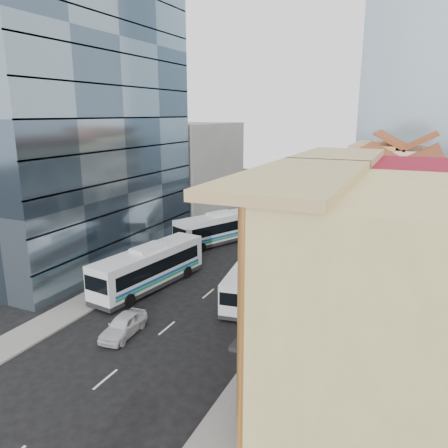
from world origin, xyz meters
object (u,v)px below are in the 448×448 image
at_px(shophouse_tan, 365,301).
at_px(bus_left_near, 149,266).
at_px(bus_right, 248,280).
at_px(office_tower, 76,118).
at_px(sedan_left, 124,325).
at_px(bus_left_far, 220,227).

xyz_separation_m(shophouse_tan, bus_left_near, (-19.50, 9.16, -4.00)).
height_order(bus_left_near, bus_right, bus_left_near).
bearing_deg(office_tower, sedan_left, -41.68).
distance_m(bus_left_near, bus_left_far, 15.44).
relative_size(shophouse_tan, bus_left_near, 1.12).
distance_m(office_tower, sedan_left, 24.33).
relative_size(shophouse_tan, sedan_left, 3.12).
relative_size(shophouse_tan, office_tower, 0.47).
height_order(shophouse_tan, sedan_left, shophouse_tan).
height_order(bus_left_far, sedan_left, bus_left_far).
xyz_separation_m(shophouse_tan, bus_right, (-10.53, 10.67, -4.36)).
height_order(bus_left_near, sedan_left, bus_left_near).
xyz_separation_m(bus_left_near, bus_left_far, (0.00, 15.44, -0.03)).
xyz_separation_m(shophouse_tan, sedan_left, (-16.27, 0.88, -5.24)).
xyz_separation_m(bus_left_far, bus_right, (8.97, -13.93, -0.33)).
height_order(bus_left_near, bus_left_far, bus_left_near).
height_order(shophouse_tan, bus_right, shophouse_tan).
bearing_deg(sedan_left, bus_left_near, 106.50).
bearing_deg(bus_left_far, bus_left_near, -65.37).
distance_m(bus_left_near, bus_right, 9.11).
xyz_separation_m(bus_left_near, sedan_left, (3.23, -8.27, -1.24)).
xyz_separation_m(office_tower, bus_left_near, (11.50, -4.84, -13.00)).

